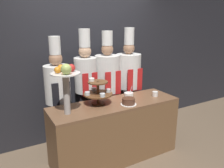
{
  "coord_description": "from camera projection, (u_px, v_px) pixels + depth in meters",
  "views": [
    {
      "loc": [
        -1.45,
        -2.18,
        1.93
      ],
      "look_at": [
        0.0,
        0.39,
        1.11
      ],
      "focal_mm": 35.0,
      "sensor_mm": 36.0,
      "label": 1
    }
  ],
  "objects": [
    {
      "name": "serving_bowl_far",
      "position": [
        129.0,
        94.0,
        3.36
      ],
      "size": [
        0.14,
        0.14,
        0.15
      ],
      "color": "white",
      "rests_on": "buffet_counter"
    },
    {
      "name": "chef_left",
      "position": [
        58.0,
        93.0,
        3.2
      ],
      "size": [
        0.37,
        0.37,
        1.77
      ],
      "color": "#38332D",
      "rests_on": "ground_plane"
    },
    {
      "name": "chef_right",
      "position": [
        128.0,
        80.0,
        3.77
      ],
      "size": [
        0.42,
        0.42,
        1.87
      ],
      "color": "#28282D",
      "rests_on": "ground_plane"
    },
    {
      "name": "tiered_stand",
      "position": [
        98.0,
        92.0,
        2.97
      ],
      "size": [
        0.4,
        0.4,
        0.36
      ],
      "color": "brown",
      "rests_on": "buffet_counter"
    },
    {
      "name": "cup_white",
      "position": [
        155.0,
        94.0,
        3.32
      ],
      "size": [
        0.08,
        0.08,
        0.07
      ],
      "color": "white",
      "rests_on": "buffet_counter"
    },
    {
      "name": "chef_center_left",
      "position": [
        86.0,
        85.0,
        3.39
      ],
      "size": [
        0.35,
        0.35,
        1.86
      ],
      "color": "black",
      "rests_on": "ground_plane"
    },
    {
      "name": "buffet_counter",
      "position": [
        115.0,
        131.0,
        3.17
      ],
      "size": [
        1.85,
        0.59,
        0.86
      ],
      "color": "brown",
      "rests_on": "ground_plane"
    },
    {
      "name": "chef_center_right",
      "position": [
        107.0,
        83.0,
        3.57
      ],
      "size": [
        0.4,
        0.4,
        1.83
      ],
      "color": "#38332D",
      "rests_on": "ground_plane"
    },
    {
      "name": "cake_round",
      "position": [
        129.0,
        101.0,
        2.98
      ],
      "size": [
        0.22,
        0.22,
        0.09
      ],
      "color": "white",
      "rests_on": "buffet_counter"
    },
    {
      "name": "ground_plane",
      "position": [
        126.0,
        167.0,
        3.04
      ],
      "size": [
        14.0,
        14.0,
        0.0
      ],
      "primitive_type": "plane",
      "color": "brown"
    },
    {
      "name": "fruit_pedestal",
      "position": [
        66.0,
        79.0,
        2.56
      ],
      "size": [
        0.35,
        0.35,
        0.64
      ],
      "color": "#B2ADA8",
      "rests_on": "buffet_counter"
    },
    {
      "name": "wall_back",
      "position": [
        87.0,
        56.0,
        3.71
      ],
      "size": [
        10.0,
        0.06,
        2.8
      ],
      "color": "#232328",
      "rests_on": "ground_plane"
    }
  ]
}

